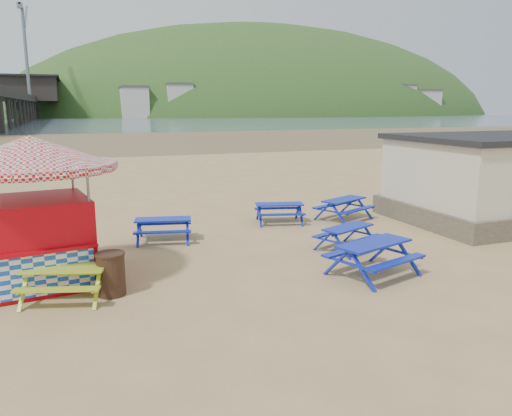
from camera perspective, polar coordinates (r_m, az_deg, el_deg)
name	(u,v)px	position (r m, az deg, el deg)	size (l,w,h in m)	color
ground	(243,254)	(14.41, -1.52, -5.29)	(400.00, 400.00, 0.00)	tan
wet_sand	(105,139)	(68.32, -16.87, 7.54)	(400.00, 400.00, 0.00)	brown
sea	(81,119)	(183.15, -19.39, 9.58)	(400.00, 400.00, 0.00)	#495B68
picnic_table_blue_a	(163,230)	(15.95, -10.53, -2.47)	(2.00, 1.74, 0.73)	#002795
picnic_table_blue_b	(279,213)	(18.17, 2.68, -0.59)	(2.00, 1.76, 0.72)	#002795
picnic_table_blue_c	(344,209)	(18.93, 9.99, -0.14)	(2.35, 2.17, 0.79)	#002795
picnic_table_blue_e	(373,259)	(12.87, 13.24, -5.67)	(2.45, 2.19, 0.86)	#002795
picnic_table_blue_f	(348,238)	(14.99, 10.43, -3.41)	(2.08, 1.90, 0.71)	#002795
picnic_table_yellow	(65,283)	(11.82, -20.95, -8.01)	(2.09, 1.86, 0.74)	#AAC226
ice_cream_kiosk	(33,192)	(12.65, -24.09, 1.66)	(4.48, 4.48, 3.53)	#B6040F
litter_bin	(111,274)	(11.71, -16.24, -7.22)	(0.67, 0.67, 0.98)	#372315
amenity_block	(500,178)	(20.70, 26.14, 3.13)	(7.40, 5.40, 3.15)	#665B4C
pier	(24,103)	(191.76, -25.03, 10.86)	(24.00, 220.00, 39.29)	black
headland_town	(263,134)	(260.85, 0.76, 8.43)	(264.00, 144.00, 108.00)	#2D4C1E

